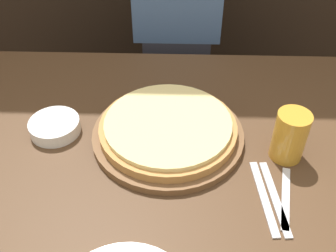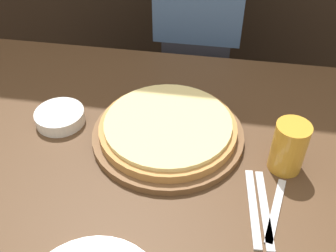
{
  "view_description": "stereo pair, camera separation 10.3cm",
  "coord_description": "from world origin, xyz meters",
  "px_view_note": "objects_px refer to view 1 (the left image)",
  "views": [
    {
      "loc": [
        0.06,
        -0.67,
        1.49
      ],
      "look_at": [
        0.03,
        0.11,
        0.81
      ],
      "focal_mm": 42.0,
      "sensor_mm": 36.0,
      "label": 1
    },
    {
      "loc": [
        0.16,
        -0.66,
        1.49
      ],
      "look_at": [
        0.03,
        0.11,
        0.81
      ],
      "focal_mm": 42.0,
      "sensor_mm": 36.0,
      "label": 2
    }
  ],
  "objects_px": {
    "spoon": "(286,198)",
    "fork": "(264,197)",
    "beer_glass": "(290,134)",
    "pizza_on_board": "(168,130)",
    "dinner_knife": "(275,197)",
    "side_bowl": "(55,126)",
    "diner_person": "(177,50)"
  },
  "relations": [
    {
      "from": "spoon",
      "to": "fork",
      "type": "bearing_deg",
      "value": 180.0
    },
    {
      "from": "beer_glass",
      "to": "pizza_on_board",
      "type": "bearing_deg",
      "value": 169.15
    },
    {
      "from": "dinner_knife",
      "to": "spoon",
      "type": "height_order",
      "value": "same"
    },
    {
      "from": "beer_glass",
      "to": "side_bowl",
      "type": "distance_m",
      "value": 0.62
    },
    {
      "from": "fork",
      "to": "dinner_knife",
      "type": "distance_m",
      "value": 0.03
    },
    {
      "from": "pizza_on_board",
      "to": "fork",
      "type": "xyz_separation_m",
      "value": [
        0.23,
        -0.2,
        -0.02
      ]
    },
    {
      "from": "side_bowl",
      "to": "dinner_knife",
      "type": "height_order",
      "value": "side_bowl"
    },
    {
      "from": "beer_glass",
      "to": "dinner_knife",
      "type": "xyz_separation_m",
      "value": [
        -0.05,
        -0.14,
        -0.07
      ]
    },
    {
      "from": "side_bowl",
      "to": "fork",
      "type": "relative_size",
      "value": 0.63
    },
    {
      "from": "pizza_on_board",
      "to": "spoon",
      "type": "height_order",
      "value": "pizza_on_board"
    },
    {
      "from": "dinner_knife",
      "to": "diner_person",
      "type": "distance_m",
      "value": 0.88
    },
    {
      "from": "pizza_on_board",
      "to": "diner_person",
      "type": "height_order",
      "value": "diner_person"
    },
    {
      "from": "side_bowl",
      "to": "diner_person",
      "type": "bearing_deg",
      "value": 62.69
    },
    {
      "from": "spoon",
      "to": "diner_person",
      "type": "bearing_deg",
      "value": 107.34
    },
    {
      "from": "diner_person",
      "to": "side_bowl",
      "type": "bearing_deg",
      "value": -117.31
    },
    {
      "from": "beer_glass",
      "to": "side_bowl",
      "type": "bearing_deg",
      "value": 173.33
    },
    {
      "from": "diner_person",
      "to": "beer_glass",
      "type": "bearing_deg",
      "value": -67.65
    },
    {
      "from": "side_bowl",
      "to": "dinner_knife",
      "type": "distance_m",
      "value": 0.6
    },
    {
      "from": "pizza_on_board",
      "to": "side_bowl",
      "type": "distance_m",
      "value": 0.31
    },
    {
      "from": "beer_glass",
      "to": "fork",
      "type": "xyz_separation_m",
      "value": [
        -0.07,
        -0.14,
        -0.07
      ]
    },
    {
      "from": "side_bowl",
      "to": "spoon",
      "type": "bearing_deg",
      "value": -19.95
    },
    {
      "from": "fork",
      "to": "spoon",
      "type": "distance_m",
      "value": 0.05
    },
    {
      "from": "side_bowl",
      "to": "dinner_knife",
      "type": "relative_size",
      "value": 0.63
    },
    {
      "from": "fork",
      "to": "spoon",
      "type": "bearing_deg",
      "value": 0.0
    },
    {
      "from": "diner_person",
      "to": "spoon",
      "type": "bearing_deg",
      "value": -72.66
    },
    {
      "from": "dinner_knife",
      "to": "beer_glass",
      "type": "bearing_deg",
      "value": 70.55
    },
    {
      "from": "pizza_on_board",
      "to": "beer_glass",
      "type": "xyz_separation_m",
      "value": [
        0.3,
        -0.06,
        0.05
      ]
    },
    {
      "from": "pizza_on_board",
      "to": "dinner_knife",
      "type": "bearing_deg",
      "value": -38.29
    },
    {
      "from": "beer_glass",
      "to": "side_bowl",
      "type": "relative_size",
      "value": 0.98
    },
    {
      "from": "beer_glass",
      "to": "fork",
      "type": "distance_m",
      "value": 0.17
    },
    {
      "from": "pizza_on_board",
      "to": "beer_glass",
      "type": "distance_m",
      "value": 0.31
    },
    {
      "from": "fork",
      "to": "dinner_knife",
      "type": "relative_size",
      "value": 1.0
    }
  ]
}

